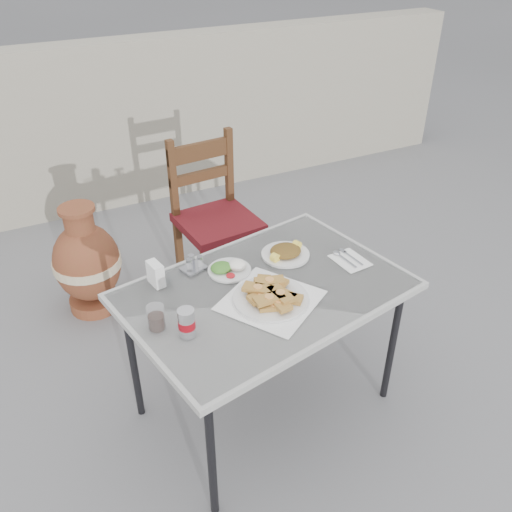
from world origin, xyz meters
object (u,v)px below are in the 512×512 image
cola_glass (156,319)px  napkin_holder (156,274)px  soda_can (187,323)px  chair (214,217)px  salad_rice_plate (229,268)px  condiment_caddy (194,265)px  terracotta_urn (87,263)px  salad_chopped_plate (286,252)px  cafe_table (266,297)px  pide_plate (271,294)px

cola_glass → napkin_holder: 0.28m
soda_can → chair: size_ratio=0.12×
salad_rice_plate → chair: size_ratio=0.20×
cola_glass → condiment_caddy: (0.25, 0.29, -0.02)m
terracotta_urn → condiment_caddy: bearing=-68.6°
salad_rice_plate → salad_chopped_plate: same height
cafe_table → napkin_holder: (-0.39, 0.22, 0.10)m
pide_plate → soda_can: soda_can is taller
salad_chopped_plate → chair: 0.82m
salad_rice_plate → salad_chopped_plate: bearing=-0.1°
salad_rice_plate → napkin_holder: bearing=171.1°
pide_plate → terracotta_urn: (-0.53, 1.18, -0.41)m
napkin_holder → chair: chair is taller
condiment_caddy → cafe_table: bearing=-49.0°
condiment_caddy → terracotta_urn: condiment_caddy is taller
chair → soda_can: bearing=-121.7°
salad_rice_plate → condiment_caddy: condiment_caddy is taller
cafe_table → napkin_holder: 0.46m
cafe_table → salad_chopped_plate: 0.26m
salad_chopped_plate → cola_glass: cola_glass is taller
pide_plate → salad_rice_plate: size_ratio=2.52×
cola_glass → chair: (0.64, 1.01, -0.24)m
cola_glass → condiment_caddy: bearing=49.0°
cafe_table → pide_plate: (-0.02, -0.08, 0.08)m
chair → terracotta_urn: (-0.72, 0.14, -0.18)m
pide_plate → cola_glass: (-0.45, 0.04, 0.01)m
soda_can → chair: bearing=63.2°
pide_plate → terracotta_urn: 1.36m
soda_can → cola_glass: (-0.09, 0.09, -0.01)m
cafe_table → salad_rice_plate: salad_rice_plate is taller
chair → terracotta_urn: bearing=164.4°
salad_chopped_plate → salad_rice_plate: bearing=179.9°
pide_plate → chair: chair is taller
cafe_table → salad_chopped_plate: (0.19, 0.17, 0.07)m
salad_chopped_plate → soda_can: soda_can is taller
salad_chopped_plate → chair: chair is taller
chair → salad_chopped_plate: bearing=-93.8°
salad_rice_plate → terracotta_urn: 1.11m
soda_can → cola_glass: soda_can is taller
cafe_table → terracotta_urn: 1.27m
napkin_holder → chair: bearing=42.8°
cafe_table → napkin_holder: size_ratio=12.37×
salad_chopped_plate → napkin_holder: bearing=175.2°
cafe_table → salad_rice_plate: (-0.09, 0.17, 0.06)m
soda_can → chair: (0.55, 1.09, -0.25)m
terracotta_urn → cafe_table: bearing=-63.4°
napkin_holder → condiment_caddy: (0.17, 0.03, -0.03)m
cafe_table → terracotta_urn: (-0.55, 1.10, -0.33)m
pide_plate → chair: (0.19, 1.05, -0.23)m
cafe_table → terracotta_urn: bearing=116.6°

